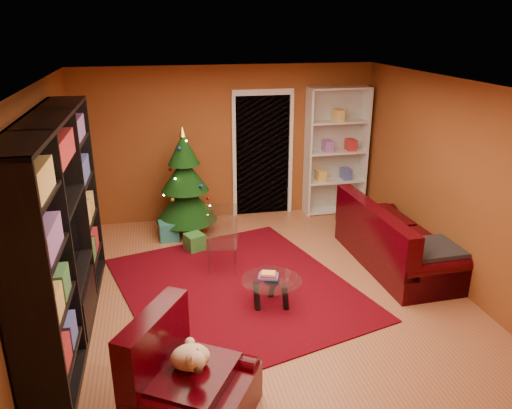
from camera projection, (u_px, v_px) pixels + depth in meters
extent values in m
cube|color=#975535|center=(262.00, 294.00, 6.38)|extent=(5.00, 5.50, 0.05)
cube|color=silver|center=(263.00, 82.00, 5.46)|extent=(5.00, 5.50, 0.05)
cube|color=brown|center=(228.00, 143.00, 8.47)|extent=(5.00, 0.05, 2.60)
cube|color=brown|center=(37.00, 212.00, 5.44)|extent=(0.05, 5.50, 2.60)
cube|color=brown|center=(455.00, 183.00, 6.40)|extent=(0.05, 5.50, 2.60)
cube|color=#56030E|center=(237.00, 288.00, 6.46)|extent=(3.46, 3.77, 0.02)
cube|color=#23726E|center=(169.00, 231.00, 7.86)|extent=(0.32, 0.32, 0.29)
cube|color=#2A752A|center=(195.00, 242.00, 7.49)|extent=(0.34, 0.34, 0.26)
cube|color=maroon|center=(201.00, 223.00, 8.23)|extent=(0.29, 0.29, 0.22)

